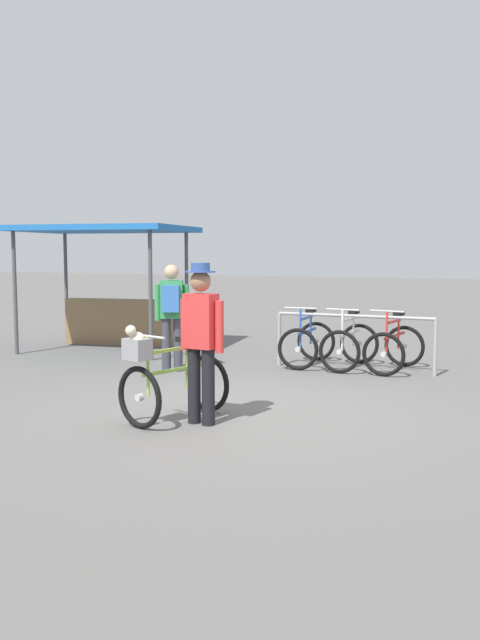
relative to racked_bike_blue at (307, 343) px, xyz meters
name	(u,v)px	position (x,y,z in m)	size (l,w,h in m)	color
ground_plane	(238,411)	(0.31, -3.37, -0.37)	(80.00, 80.00, 0.00)	#605E5B
bike_rack_rail	(354,330)	(0.81, -0.17, 0.27)	(2.51, 0.10, 0.88)	#99999E
racked_bike_blue	(307,343)	(0.00, 0.00, 0.00)	(0.70, 1.10, 0.97)	black
racked_bike_white	(350,345)	(0.70, 0.01, 0.00)	(0.70, 1.13, 0.97)	black
racked_bike_red	(394,348)	(1.40, 0.02, 0.00)	(0.77, 1.16, 0.97)	black
featured_bicycle	(167,378)	(-0.20, -4.12, 0.12)	(0.94, 1.25, 1.09)	black
person_with_featured_bike	(201,336)	(0.18, -4.05, 0.58)	(0.53, 0.32, 1.72)	black
pedestrian_with_backpack	(172,311)	(-1.72, -1.39, 0.57)	(0.49, 0.42, 1.64)	#383842
market_stall	(112,275)	(-4.06, 0.42, 1.03)	(3.43, 2.77, 2.30)	#4C4C51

